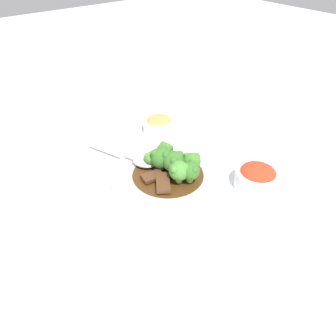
# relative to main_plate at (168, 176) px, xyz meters

# --- Properties ---
(ground_plane) EXTENTS (4.00, 4.00, 0.00)m
(ground_plane) POSITION_rel_main_plate_xyz_m (0.00, 0.00, -0.01)
(ground_plane) COLOR silver
(main_plate) EXTENTS (0.28, 0.28, 0.02)m
(main_plate) POSITION_rel_main_plate_xyz_m (0.00, 0.00, 0.00)
(main_plate) COLOR white
(main_plate) RESTS_ON ground_plane
(beef_strip_0) EXTENTS (0.06, 0.06, 0.01)m
(beef_strip_0) POSITION_rel_main_plate_xyz_m (-0.02, 0.03, 0.01)
(beef_strip_0) COLOR #56331E
(beef_strip_0) RESTS_ON main_plate
(beef_strip_1) EXTENTS (0.04, 0.06, 0.01)m
(beef_strip_1) POSITION_rel_main_plate_xyz_m (-0.01, -0.04, 0.01)
(beef_strip_1) COLOR #56331E
(beef_strip_1) RESTS_ON main_plate
(beef_strip_2) EXTENTS (0.07, 0.06, 0.01)m
(beef_strip_2) POSITION_rel_main_plate_xyz_m (0.03, -0.04, 0.01)
(beef_strip_2) COLOR #56331E
(beef_strip_2) RESTS_ON main_plate
(broccoli_floret_0) EXTENTS (0.03, 0.03, 0.04)m
(broccoli_floret_0) POSITION_rel_main_plate_xyz_m (-0.05, -0.01, 0.03)
(broccoli_floret_0) COLOR #7FA84C
(broccoli_floret_0) RESTS_ON main_plate
(broccoli_floret_1) EXTENTS (0.04, 0.04, 0.05)m
(broccoli_floret_1) POSITION_rel_main_plate_xyz_m (-0.05, 0.03, 0.03)
(broccoli_floret_1) COLOR #8EB756
(broccoli_floret_1) RESTS_ON main_plate
(broccoli_floret_2) EXTENTS (0.05, 0.05, 0.06)m
(broccoli_floret_2) POSITION_rel_main_plate_xyz_m (0.01, 0.01, 0.04)
(broccoli_floret_2) COLOR #7FA84C
(broccoli_floret_2) RESTS_ON main_plate
(broccoli_floret_3) EXTENTS (0.04, 0.04, 0.05)m
(broccoli_floret_3) POSITION_rel_main_plate_xyz_m (0.06, 0.02, 0.04)
(broccoli_floret_3) COLOR #7FA84C
(broccoli_floret_3) RESTS_ON main_plate
(broccoli_floret_4) EXTENTS (0.05, 0.05, 0.06)m
(broccoli_floret_4) POSITION_rel_main_plate_xyz_m (0.04, -0.00, 0.04)
(broccoli_floret_4) COLOR #8EB756
(broccoli_floret_4) RESTS_ON main_plate
(broccoli_floret_5) EXTENTS (0.04, 0.04, 0.05)m
(broccoli_floret_5) POSITION_rel_main_plate_xyz_m (0.03, 0.05, 0.04)
(broccoli_floret_5) COLOR #8EB756
(broccoli_floret_5) RESTS_ON main_plate
(broccoli_floret_6) EXTENTS (0.05, 0.05, 0.06)m
(broccoli_floret_6) POSITION_rel_main_plate_xyz_m (-0.03, -0.00, 0.04)
(broccoli_floret_6) COLOR #8EB756
(broccoli_floret_6) RESTS_ON main_plate
(serving_spoon) EXTENTS (0.21, 0.10, 0.01)m
(serving_spoon) POSITION_rel_main_plate_xyz_m (-0.08, -0.03, 0.02)
(serving_spoon) COLOR #B7B7BC
(serving_spoon) RESTS_ON main_plate
(side_bowl_kimchi) EXTENTS (0.10, 0.10, 0.05)m
(side_bowl_kimchi) POSITION_rel_main_plate_xyz_m (0.15, 0.15, 0.02)
(side_bowl_kimchi) COLOR white
(side_bowl_kimchi) RESTS_ON ground_plane
(side_bowl_appetizer) EXTENTS (0.10, 0.10, 0.05)m
(side_bowl_appetizer) POSITION_rel_main_plate_xyz_m (-0.20, 0.12, 0.01)
(side_bowl_appetizer) COLOR white
(side_bowl_appetizer) RESTS_ON ground_plane
(sauce_dish) EXTENTS (0.08, 0.08, 0.01)m
(sauce_dish) POSITION_rel_main_plate_xyz_m (0.11, -0.20, -0.00)
(sauce_dish) COLOR white
(sauce_dish) RESTS_ON ground_plane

